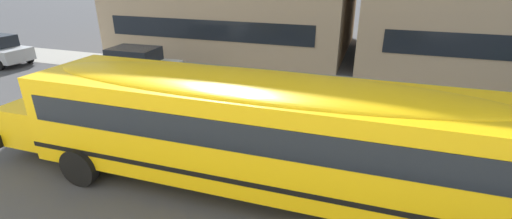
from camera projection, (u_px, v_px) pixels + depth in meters
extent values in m
plane|color=#424244|center=(369.00, 174.00, 9.33)|extent=(400.00, 400.00, 0.00)
cube|color=gray|center=(375.00, 88.00, 15.90)|extent=(120.00, 3.00, 0.01)
cube|color=silver|center=(369.00, 174.00, 9.32)|extent=(110.00, 0.16, 0.01)
cube|color=yellow|center=(254.00, 130.00, 8.17)|extent=(11.07, 2.64, 2.21)
cube|color=yellow|center=(51.00, 117.00, 10.21)|extent=(1.63, 2.13, 1.10)
cube|color=black|center=(33.00, 125.00, 10.59)|extent=(0.23, 2.51, 0.36)
cube|color=black|center=(254.00, 114.00, 8.02)|extent=(10.41, 2.67, 0.64)
cube|color=black|center=(254.00, 154.00, 8.42)|extent=(11.09, 2.67, 0.12)
ellipsoid|color=yellow|center=(254.00, 85.00, 7.75)|extent=(10.63, 2.43, 0.36)
cylinder|color=red|center=(158.00, 97.00, 10.50)|extent=(0.45, 0.45, 0.03)
cylinder|color=black|center=(80.00, 167.00, 8.70)|extent=(1.01, 0.29, 1.00)
cylinder|color=black|center=(140.00, 127.00, 10.91)|extent=(1.01, 0.29, 1.00)
cylinder|color=black|center=(433.00, 172.00, 8.47)|extent=(1.01, 0.29, 1.00)
cylinder|color=black|center=(29.00, 58.00, 20.04)|extent=(0.61, 0.21, 0.60)
cube|color=silver|center=(139.00, 68.00, 16.64)|extent=(3.97, 1.88, 0.70)
cube|color=black|center=(134.00, 55.00, 16.42)|extent=(2.27, 1.66, 0.64)
cylinder|color=black|center=(172.00, 73.00, 17.19)|extent=(0.61, 0.21, 0.60)
cylinder|color=black|center=(154.00, 83.00, 15.68)|extent=(0.61, 0.21, 0.60)
cylinder|color=black|center=(127.00, 69.00, 17.86)|extent=(0.61, 0.21, 0.60)
cylinder|color=black|center=(105.00, 78.00, 16.35)|extent=(0.61, 0.21, 0.60)
cube|color=black|center=(205.00, 30.00, 19.26)|extent=(12.33, 0.04, 1.10)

